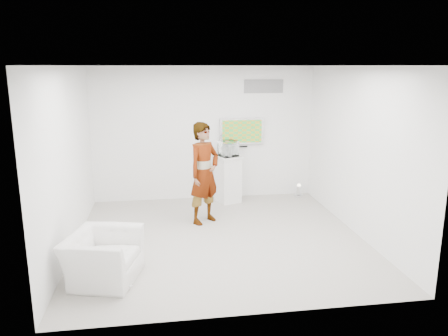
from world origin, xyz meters
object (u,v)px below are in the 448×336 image
at_px(tv, 242,131).
at_px(person, 204,173).
at_px(floor_uplight, 299,191).
at_px(pedestal, 228,179).
at_px(armchair, 103,257).

height_order(tv, person, person).
distance_m(person, floor_uplight, 2.83).
relative_size(tv, pedestal, 0.96).
distance_m(tv, pedestal, 1.14).
bearing_deg(armchair, person, -22.69).
height_order(pedestal, floor_uplight, pedestal).
bearing_deg(floor_uplight, tv, 169.45).
height_order(armchair, floor_uplight, armchair).
relative_size(armchair, pedestal, 1.01).
height_order(person, floor_uplight, person).
bearing_deg(person, pedestal, 22.98).
relative_size(person, floor_uplight, 6.45).
distance_m(armchair, floor_uplight, 5.34).
xyz_separation_m(tv, floor_uplight, (1.32, -0.25, -1.40)).
height_order(tv, floor_uplight, tv).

